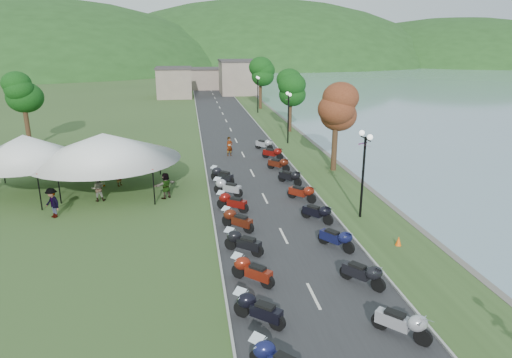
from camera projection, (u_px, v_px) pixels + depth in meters
name	position (u px, v px, depth m)	size (l,w,h in m)	color
road	(236.00, 141.00, 46.87)	(7.00, 120.00, 0.02)	#2C2C2F
hills_backdrop	(197.00, 63.00, 198.17)	(360.00, 120.00, 76.00)	#285621
far_building	(201.00, 80.00, 88.41)	(18.00, 16.00, 5.00)	gray
moto_row_left	(256.00, 290.00, 17.97)	(2.60, 34.16, 1.10)	#331411
moto_row_right	(316.00, 213.00, 25.95)	(2.60, 38.06, 1.10)	#331411
vendor_tent_main	(105.00, 162.00, 30.96)	(6.76, 6.76, 4.00)	white
vendor_tent_side	(27.00, 164.00, 30.47)	(5.14, 5.14, 4.00)	white
tree_lakeside	(336.00, 120.00, 35.17)	(2.90, 2.90, 8.04)	#154E14
pedestrian_a	(120.00, 186.00, 32.49)	(0.58, 0.42, 1.59)	slate
pedestrian_b	(99.00, 201.00, 29.44)	(0.82, 0.45, 1.68)	slate
pedestrian_c	(54.00, 217.00, 26.73)	(1.16, 0.48, 1.80)	slate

